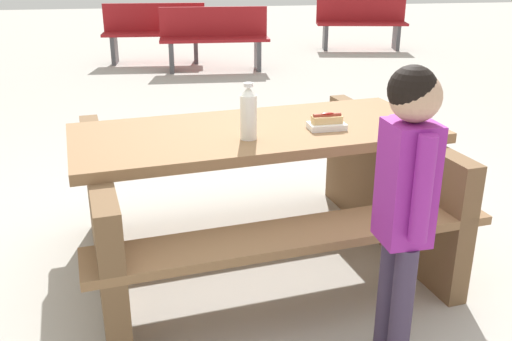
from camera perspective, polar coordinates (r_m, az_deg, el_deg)
name	(u,v)px	position (r m, az deg, el deg)	size (l,w,h in m)	color
ground_plane	(256,260)	(3.15, 0.00, -8.94)	(30.00, 30.00, 0.00)	#B7B2A8
picnic_table	(256,185)	(2.96, 0.00, -1.45)	(1.99, 1.65, 0.75)	olive
soda_bottle	(249,113)	(2.66, -0.75, 5.73)	(0.08, 0.08, 0.27)	silver
hotdog_tray	(327,123)	(2.86, 7.06, 4.73)	(0.18, 0.12, 0.08)	white
child_in_coat	(406,184)	(2.16, 14.72, -1.35)	(0.19, 0.30, 1.22)	#3F334C
park_bench_near	(155,32)	(8.86, -10.06, 13.45)	(1.52, 0.50, 0.85)	maroon
park_bench_mid	(214,37)	(8.18, -4.18, 13.09)	(1.52, 0.47, 0.85)	maroon
park_bench_far	(361,22)	(10.13, 10.42, 14.35)	(1.55, 0.67, 0.85)	maroon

